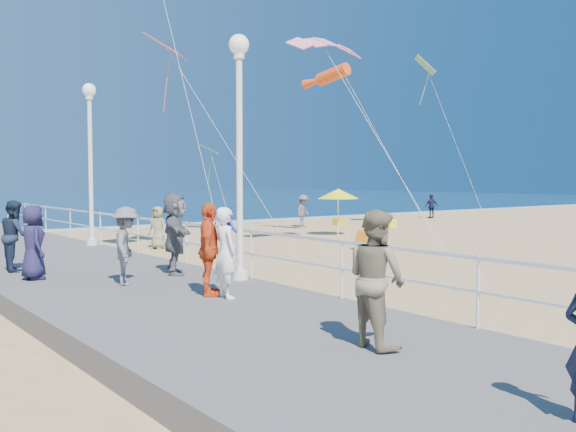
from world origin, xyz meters
TOP-DOWN VIEW (x-y plane):
  - ground at (0.00, 0.00)m, footprint 160.00×160.00m
  - surf_line at (0.00, 20.50)m, footprint 160.00×1.20m
  - boardwalk at (-7.50, 0.00)m, footprint 5.00×44.00m
  - railing at (-5.05, 0.00)m, footprint 0.05×42.00m
  - lamp_post_mid at (-5.35, 0.00)m, footprint 0.44×0.44m
  - lamp_post_far at (-5.35, 9.00)m, footprint 0.44×0.44m
  - woman_holding_toddler at (-6.74, -1.67)m, footprint 0.46×0.65m
  - toddler_held at (-6.59, -1.52)m, footprint 0.33×0.41m
  - spectator_1 at (-6.98, -5.81)m, footprint 0.79×0.96m
  - spectator_2 at (-7.63, 0.82)m, footprint 1.03×1.22m
  - spectator_3 at (-6.88, -1.30)m, footprint 0.92×1.10m
  - spectator_4 at (-8.96, 2.74)m, footprint 0.54×0.81m
  - spectator_5 at (-6.12, 1.55)m, footprint 1.19×1.83m
  - spectator_7 at (-8.92, 4.37)m, footprint 0.74×0.90m
  - beach_walker_a at (8.36, 14.94)m, footprint 1.28×1.05m
  - beach_walker_b at (19.65, 15.69)m, footprint 0.98×0.59m
  - beach_walker_c at (-2.51, 9.94)m, footprint 0.76×0.91m
  - box_kite at (3.42, 5.11)m, footprint 0.73×0.83m
  - beach_umbrella at (6.40, 9.94)m, footprint 1.90×1.90m
  - beach_chair_left at (10.58, 14.52)m, footprint 0.55×0.55m
  - beach_chair_right at (12.09, 12.19)m, footprint 0.55×0.55m
  - kite_parafoil at (2.39, 6.17)m, footprint 3.05×0.94m
  - kite_windsock at (5.82, 9.67)m, footprint 1.02×2.75m
  - kite_diamond_pink at (-2.83, 8.47)m, footprint 1.83×1.85m
  - kite_diamond_multi at (12.87, 10.53)m, footprint 1.57×1.60m
  - kite_diamond_green at (2.89, 15.37)m, footprint 1.34×1.37m

SIDE VIEW (x-z plane):
  - ground at x=0.00m, z-range 0.00..0.00m
  - surf_line at x=0.00m, z-range 0.01..0.05m
  - boardwalk at x=-7.50m, z-range 0.00..0.40m
  - beach_chair_left at x=10.58m, z-range 0.00..0.40m
  - beach_chair_right at x=12.09m, z-range 0.00..0.40m
  - box_kite at x=3.42m, z-range -0.07..0.67m
  - beach_walker_b at x=19.65m, z-range 0.00..1.57m
  - beach_walker_c at x=-2.51m, z-range 0.00..1.58m
  - beach_walker_a at x=8.36m, z-range 0.00..1.72m
  - spectator_2 at x=-7.63m, z-range 0.40..2.04m
  - spectator_4 at x=-8.96m, z-range 0.40..2.04m
  - woman_holding_toddler at x=-6.74m, z-range 0.40..2.09m
  - spectator_7 at x=-8.92m, z-range 0.40..2.10m
  - railing at x=-5.05m, z-range 0.98..1.53m
  - spectator_3 at x=-6.88m, z-range 0.40..2.17m
  - spectator_1 at x=-6.98m, z-range 0.40..2.22m
  - spectator_5 at x=-6.12m, z-range 0.40..2.29m
  - toddler_held at x=-6.59m, z-range 1.25..2.05m
  - beach_umbrella at x=6.40m, z-range 0.84..2.98m
  - lamp_post_mid at x=-5.35m, z-range 1.00..6.32m
  - lamp_post_far at x=-5.35m, z-range 1.00..6.32m
  - kite_diamond_green at x=2.89m, z-range 3.77..4.23m
  - kite_diamond_pink at x=-2.83m, z-range 6.75..7.48m
  - kite_windsock at x=5.82m, z-range 6.61..7.71m
  - kite_parafoil at x=2.39m, z-range 7.23..7.88m
  - kite_diamond_multi at x=12.87m, z-range 7.98..8.87m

